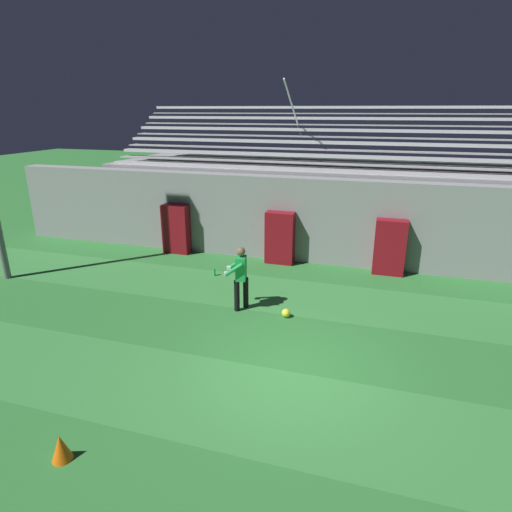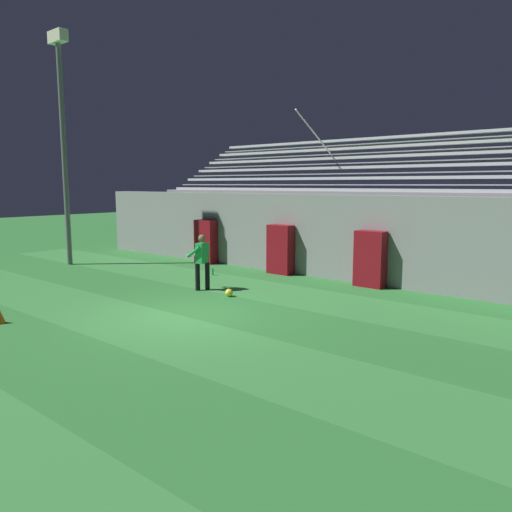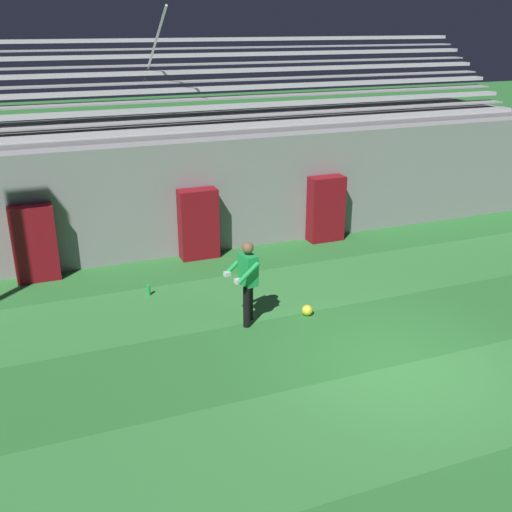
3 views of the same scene
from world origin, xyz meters
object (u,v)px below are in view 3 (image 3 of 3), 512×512
(goalkeeper, at_px, (247,278))
(soccer_ball, at_px, (307,310))
(padding_pillar_gate_left, at_px, (198,224))
(padding_pillar_gate_right, at_px, (326,209))
(water_bottle, at_px, (149,290))
(padding_pillar_far_left, at_px, (35,244))

(goalkeeper, xyz_separation_m, soccer_ball, (1.22, -0.12, -0.84))
(padding_pillar_gate_left, xyz_separation_m, soccer_ball, (1.11, -3.81, -0.75))
(goalkeeper, bearing_deg, padding_pillar_gate_right, 45.84)
(padding_pillar_gate_right, distance_m, soccer_ball, 4.55)
(padding_pillar_gate_left, bearing_deg, soccer_ball, -73.73)
(padding_pillar_gate_left, distance_m, water_bottle, 2.51)
(padding_pillar_gate_left, bearing_deg, water_bottle, -133.01)
(padding_pillar_gate_right, bearing_deg, water_bottle, -161.08)
(padding_pillar_gate_left, relative_size, padding_pillar_gate_right, 1.00)
(soccer_ball, distance_m, water_bottle, 3.44)
(padding_pillar_gate_left, relative_size, padding_pillar_far_left, 1.00)
(padding_pillar_far_left, bearing_deg, water_bottle, -39.27)
(padding_pillar_gate_right, relative_size, goalkeeper, 1.04)
(soccer_ball, relative_size, water_bottle, 0.92)
(water_bottle, bearing_deg, goalkeeper, -51.83)
(padding_pillar_far_left, relative_size, goalkeeper, 1.04)
(padding_pillar_gate_right, bearing_deg, padding_pillar_gate_left, 180.00)
(padding_pillar_far_left, bearing_deg, goalkeeper, -45.19)
(padding_pillar_far_left, distance_m, water_bottle, 2.86)
(padding_pillar_far_left, xyz_separation_m, water_bottle, (2.14, -1.75, -0.74))
(padding_pillar_gate_right, distance_m, padding_pillar_far_left, 7.25)
(padding_pillar_far_left, xyz_separation_m, goalkeeper, (3.67, -3.69, 0.09))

